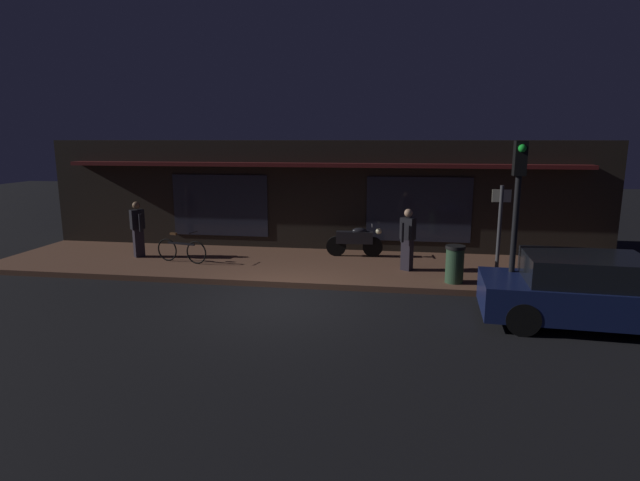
{
  "coord_description": "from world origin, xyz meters",
  "views": [
    {
      "loc": [
        2.59,
        -10.83,
        3.62
      ],
      "look_at": [
        0.52,
        2.4,
        0.95
      ],
      "focal_mm": 28.47,
      "sensor_mm": 36.0,
      "label": 1
    }
  ],
  "objects_px": {
    "bicycle_parked": "(181,250)",
    "trash_bin": "(455,264)",
    "parked_car_near": "(588,292)",
    "motorcycle": "(356,240)",
    "person_photographer": "(138,228)",
    "traffic_light_pole": "(517,196)",
    "person_bystander": "(408,238)",
    "sign_post": "(499,228)"
  },
  "relations": [
    {
      "from": "sign_post",
      "to": "trash_bin",
      "type": "height_order",
      "value": "sign_post"
    },
    {
      "from": "motorcycle",
      "to": "traffic_light_pole",
      "type": "xyz_separation_m",
      "value": [
        3.65,
        -4.11,
        1.83
      ]
    },
    {
      "from": "parked_car_near",
      "to": "motorcycle",
      "type": "bearing_deg",
      "value": 136.31
    },
    {
      "from": "motorcycle",
      "to": "person_photographer",
      "type": "bearing_deg",
      "value": -170.64
    },
    {
      "from": "bicycle_parked",
      "to": "parked_car_near",
      "type": "bearing_deg",
      "value": -18.01
    },
    {
      "from": "bicycle_parked",
      "to": "sign_post",
      "type": "relative_size",
      "value": 0.68
    },
    {
      "from": "motorcycle",
      "to": "bicycle_parked",
      "type": "relative_size",
      "value": 1.05
    },
    {
      "from": "motorcycle",
      "to": "person_photographer",
      "type": "xyz_separation_m",
      "value": [
        -6.44,
        -1.06,
        0.38
      ]
    },
    {
      "from": "person_photographer",
      "to": "bicycle_parked",
      "type": "bearing_deg",
      "value": -17.26
    },
    {
      "from": "traffic_light_pole",
      "to": "parked_car_near",
      "type": "distance_m",
      "value": 2.3
    },
    {
      "from": "person_photographer",
      "to": "traffic_light_pole",
      "type": "bearing_deg",
      "value": -16.84
    },
    {
      "from": "motorcycle",
      "to": "person_bystander",
      "type": "height_order",
      "value": "person_bystander"
    },
    {
      "from": "bicycle_parked",
      "to": "person_bystander",
      "type": "relative_size",
      "value": 0.98
    },
    {
      "from": "person_bystander",
      "to": "traffic_light_pole",
      "type": "distance_m",
      "value": 3.71
    },
    {
      "from": "motorcycle",
      "to": "person_bystander",
      "type": "relative_size",
      "value": 1.02
    },
    {
      "from": "motorcycle",
      "to": "person_bystander",
      "type": "distance_m",
      "value": 2.12
    },
    {
      "from": "person_photographer",
      "to": "person_bystander",
      "type": "distance_m",
      "value": 7.96
    },
    {
      "from": "sign_post",
      "to": "traffic_light_pole",
      "type": "height_order",
      "value": "traffic_light_pole"
    },
    {
      "from": "motorcycle",
      "to": "parked_car_near",
      "type": "relative_size",
      "value": 0.41
    },
    {
      "from": "person_bystander",
      "to": "parked_car_near",
      "type": "bearing_deg",
      "value": -43.74
    },
    {
      "from": "bicycle_parked",
      "to": "parked_car_near",
      "type": "xyz_separation_m",
      "value": [
        9.84,
        -3.2,
        0.2
      ]
    },
    {
      "from": "motorcycle",
      "to": "parked_car_near",
      "type": "bearing_deg",
      "value": -43.69
    },
    {
      "from": "person_photographer",
      "to": "traffic_light_pole",
      "type": "height_order",
      "value": "traffic_light_pole"
    },
    {
      "from": "person_photographer",
      "to": "person_bystander",
      "type": "height_order",
      "value": "same"
    },
    {
      "from": "person_photographer",
      "to": "person_bystander",
      "type": "xyz_separation_m",
      "value": [
        7.95,
        -0.38,
        0.0
      ]
    },
    {
      "from": "motorcycle",
      "to": "sign_post",
      "type": "bearing_deg",
      "value": -32.42
    },
    {
      "from": "person_photographer",
      "to": "parked_car_near",
      "type": "height_order",
      "value": "person_photographer"
    },
    {
      "from": "person_bystander",
      "to": "sign_post",
      "type": "height_order",
      "value": "sign_post"
    },
    {
      "from": "person_bystander",
      "to": "motorcycle",
      "type": "bearing_deg",
      "value": 136.4
    },
    {
      "from": "person_photographer",
      "to": "sign_post",
      "type": "height_order",
      "value": "sign_post"
    },
    {
      "from": "bicycle_parked",
      "to": "parked_car_near",
      "type": "distance_m",
      "value": 10.34
    },
    {
      "from": "person_bystander",
      "to": "trash_bin",
      "type": "bearing_deg",
      "value": -42.63
    },
    {
      "from": "trash_bin",
      "to": "traffic_light_pole",
      "type": "distance_m",
      "value": 2.66
    },
    {
      "from": "motorcycle",
      "to": "traffic_light_pole",
      "type": "bearing_deg",
      "value": -48.45
    },
    {
      "from": "person_bystander",
      "to": "parked_car_near",
      "type": "xyz_separation_m",
      "value": [
        3.45,
        -3.31,
        -0.32
      ]
    },
    {
      "from": "motorcycle",
      "to": "person_bystander",
      "type": "bearing_deg",
      "value": -43.6
    },
    {
      "from": "bicycle_parked",
      "to": "trash_bin",
      "type": "relative_size",
      "value": 1.75
    },
    {
      "from": "parked_car_near",
      "to": "trash_bin",
      "type": "bearing_deg",
      "value": 135.73
    },
    {
      "from": "parked_car_near",
      "to": "traffic_light_pole",
      "type": "bearing_deg",
      "value": 154.42
    },
    {
      "from": "traffic_light_pole",
      "to": "parked_car_near",
      "type": "relative_size",
      "value": 0.86
    },
    {
      "from": "bicycle_parked",
      "to": "trash_bin",
      "type": "height_order",
      "value": "trash_bin"
    },
    {
      "from": "person_bystander",
      "to": "traffic_light_pole",
      "type": "relative_size",
      "value": 0.46
    }
  ]
}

